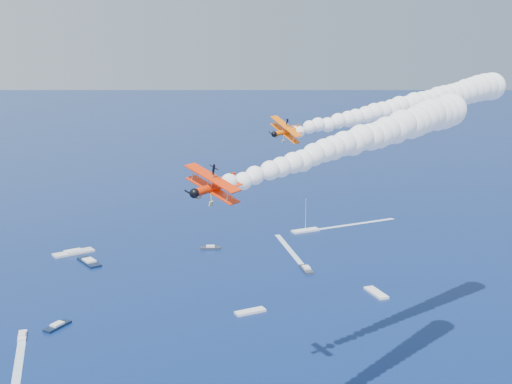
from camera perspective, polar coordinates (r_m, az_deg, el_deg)
biplane_lead at (r=123.61m, az=2.58°, el=5.12°), size 7.28×8.85×7.61m
biplane_trail at (r=89.26m, az=-3.56°, el=0.43°), size 9.78×11.56×8.28m
smoke_trail_lead at (r=147.98m, az=12.67°, el=7.14°), size 69.32×11.61×11.95m
smoke_trail_trail at (r=114.68m, az=8.90°, el=4.43°), size 70.19×30.45×11.95m
spectator_boats at (r=215.80m, az=-19.78°, el=-8.40°), size 227.39×182.86×0.70m
boat_wakes at (r=194.95m, az=-8.79°, el=-10.17°), size 289.35×93.45×0.04m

